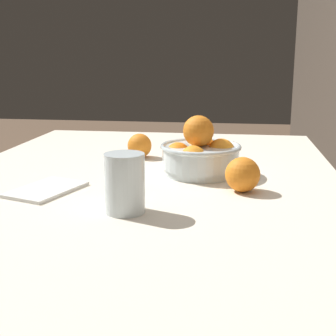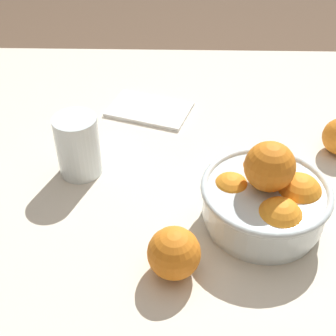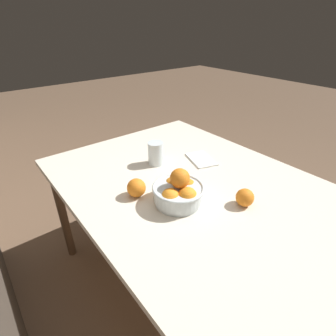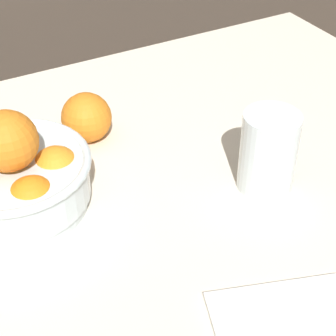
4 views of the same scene
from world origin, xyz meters
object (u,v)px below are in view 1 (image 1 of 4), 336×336
Objects in this scene: juice_glass at (125,186)px; orange_loose_near_bowl at (140,146)px; orange_loose_front at (243,174)px; fruit_bowl at (200,154)px.

orange_loose_near_bowl is at bearing -171.77° from juice_glass.
juice_glass is at bearing -52.37° from orange_loose_front.
orange_loose_near_bowl is at bearing -131.76° from fruit_bowl.
orange_loose_front is at bearing 35.96° from fruit_bowl.
fruit_bowl is 0.36m from juice_glass.
fruit_bowl reaches higher than juice_glass.
orange_loose_near_bowl is (-0.18, -0.20, -0.02)m from fruit_bowl.
fruit_bowl is 1.77× the size of juice_glass.
fruit_bowl is at bearing -144.04° from orange_loose_front.
juice_glass is 1.63× the size of orange_loose_near_bowl.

